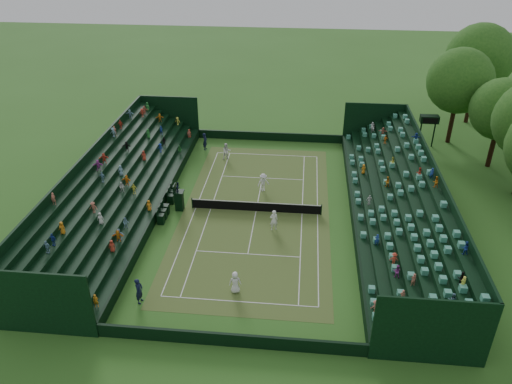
{
  "coord_description": "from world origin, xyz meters",
  "views": [
    {
      "loc": [
        3.83,
        -37.78,
        23.54
      ],
      "look_at": [
        0.0,
        0.0,
        2.0
      ],
      "focal_mm": 35.0,
      "sensor_mm": 36.0,
      "label": 1
    }
  ],
  "objects_px": {
    "player_near_west": "(235,282)",
    "player_near_east": "(274,220)",
    "player_far_east": "(263,182)",
    "umpire_chair": "(179,198)",
    "tennis_net": "(256,206)",
    "player_far_west": "(227,151)"
  },
  "relations": [
    {
      "from": "tennis_net",
      "to": "umpire_chair",
      "type": "bearing_deg",
      "value": -177.11
    },
    {
      "from": "player_near_east",
      "to": "player_far_east",
      "type": "height_order",
      "value": "player_near_east"
    },
    {
      "from": "umpire_chair",
      "to": "player_near_west",
      "type": "distance_m",
      "value": 12.4
    },
    {
      "from": "tennis_net",
      "to": "umpire_chair",
      "type": "height_order",
      "value": "umpire_chair"
    },
    {
      "from": "tennis_net",
      "to": "player_far_east",
      "type": "height_order",
      "value": "player_far_east"
    },
    {
      "from": "umpire_chair",
      "to": "player_near_east",
      "type": "bearing_deg",
      "value": -15.62
    },
    {
      "from": "player_near_east",
      "to": "player_far_west",
      "type": "xyz_separation_m",
      "value": [
        -6.01,
        13.11,
        -0.03
      ]
    },
    {
      "from": "player_far_east",
      "to": "player_near_west",
      "type": "bearing_deg",
      "value": -121.97
    },
    {
      "from": "player_near_west",
      "to": "player_far_east",
      "type": "bearing_deg",
      "value": -103.91
    },
    {
      "from": "umpire_chair",
      "to": "player_far_east",
      "type": "xyz_separation_m",
      "value": [
        7.18,
        4.17,
        -0.28
      ]
    },
    {
      "from": "umpire_chair",
      "to": "player_far_west",
      "type": "height_order",
      "value": "umpire_chair"
    },
    {
      "from": "player_near_east",
      "to": "player_far_east",
      "type": "xyz_separation_m",
      "value": [
        -1.46,
        6.58,
        -0.05
      ]
    },
    {
      "from": "player_far_east",
      "to": "player_near_east",
      "type": "bearing_deg",
      "value": -106.82
    },
    {
      "from": "umpire_chair",
      "to": "player_far_east",
      "type": "relative_size",
      "value": 1.53
    },
    {
      "from": "tennis_net",
      "to": "player_far_west",
      "type": "distance_m",
      "value": 11.18
    },
    {
      "from": "player_far_east",
      "to": "umpire_chair",
      "type": "bearing_deg",
      "value": -179.24
    },
    {
      "from": "player_far_west",
      "to": "umpire_chair",
      "type": "bearing_deg",
      "value": -124.41
    },
    {
      "from": "player_near_west",
      "to": "player_near_east",
      "type": "bearing_deg",
      "value": -116.02
    },
    {
      "from": "player_near_east",
      "to": "player_far_west",
      "type": "distance_m",
      "value": 14.42
    },
    {
      "from": "tennis_net",
      "to": "player_near_west",
      "type": "height_order",
      "value": "player_near_west"
    },
    {
      "from": "umpire_chair",
      "to": "player_far_east",
      "type": "height_order",
      "value": "umpire_chair"
    },
    {
      "from": "tennis_net",
      "to": "player_far_west",
      "type": "xyz_separation_m",
      "value": [
        -4.23,
        10.34,
        0.4
      ]
    }
  ]
}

